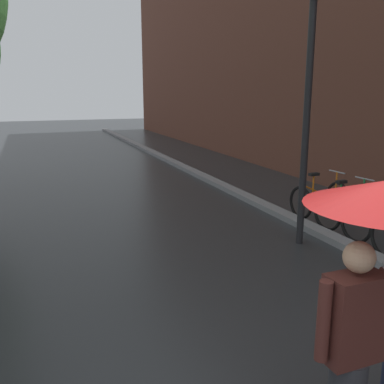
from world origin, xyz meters
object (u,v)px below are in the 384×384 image
(parked_bicycle_4, at_px, (320,199))
(street_lamp_post, at_px, (308,96))
(parked_bicycle_3, at_px, (347,208))
(parked_bicycle_2, at_px, (376,219))

(parked_bicycle_4, bearing_deg, street_lamp_post, -136.90)
(parked_bicycle_3, relative_size, street_lamp_post, 0.27)
(parked_bicycle_4, bearing_deg, parked_bicycle_3, -88.70)
(parked_bicycle_2, distance_m, parked_bicycle_3, 0.75)
(parked_bicycle_3, bearing_deg, parked_bicycle_2, -87.63)
(parked_bicycle_2, height_order, street_lamp_post, street_lamp_post)
(parked_bicycle_2, xyz_separation_m, parked_bicycle_4, (-0.05, 1.57, 0.00))
(parked_bicycle_4, distance_m, street_lamp_post, 2.87)
(parked_bicycle_2, height_order, parked_bicycle_3, same)
(parked_bicycle_3, distance_m, parked_bicycle_4, 0.82)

